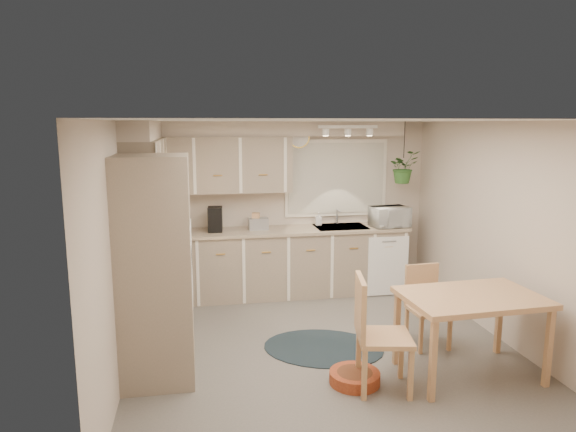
% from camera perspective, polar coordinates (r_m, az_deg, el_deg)
% --- Properties ---
extents(floor, '(4.20, 4.20, 0.00)m').
position_cam_1_polar(floor, '(5.70, 3.87, -14.37)').
color(floor, '#69645D').
rests_on(floor, ground).
extents(ceiling, '(4.20, 4.20, 0.00)m').
position_cam_1_polar(ceiling, '(5.18, 4.20, 10.53)').
color(ceiling, silver).
rests_on(ceiling, wall_back).
extents(wall_back, '(4.00, 0.04, 2.40)m').
position_cam_1_polar(wall_back, '(7.33, 0.00, 1.04)').
color(wall_back, beige).
rests_on(wall_back, floor).
extents(wall_front, '(4.00, 0.04, 2.40)m').
position_cam_1_polar(wall_front, '(3.40, 12.88, -10.18)').
color(wall_front, beige).
rests_on(wall_front, floor).
extents(wall_left, '(0.04, 4.20, 2.40)m').
position_cam_1_polar(wall_left, '(5.21, -17.88, -3.27)').
color(wall_left, beige).
rests_on(wall_left, floor).
extents(wall_right, '(0.04, 4.20, 2.40)m').
position_cam_1_polar(wall_right, '(6.11, 22.53, -1.60)').
color(wall_right, beige).
rests_on(wall_right, floor).
extents(base_cab_left, '(0.60, 1.85, 0.90)m').
position_cam_1_polar(base_cab_left, '(6.22, -13.68, -8.07)').
color(base_cab_left, gray).
rests_on(base_cab_left, floor).
extents(base_cab_back, '(3.60, 0.60, 0.90)m').
position_cam_1_polar(base_cab_back, '(7.17, -1.15, -5.31)').
color(base_cab_back, gray).
rests_on(base_cab_back, floor).
extents(counter_left, '(0.64, 1.89, 0.04)m').
position_cam_1_polar(counter_left, '(6.09, -13.77, -3.86)').
color(counter_left, tan).
rests_on(counter_left, base_cab_left).
extents(counter_back, '(3.64, 0.64, 0.04)m').
position_cam_1_polar(counter_back, '(7.05, -1.15, -1.65)').
color(counter_back, tan).
rests_on(counter_back, base_cab_back).
extents(oven_stack, '(0.65, 0.65, 2.10)m').
position_cam_1_polar(oven_stack, '(4.85, -14.53, -5.92)').
color(oven_stack, gray).
rests_on(oven_stack, floor).
extents(wall_oven_face, '(0.02, 0.56, 0.58)m').
position_cam_1_polar(wall_oven_face, '(4.83, -10.72, -5.82)').
color(wall_oven_face, white).
rests_on(wall_oven_face, oven_stack).
extents(upper_cab_left, '(0.35, 2.00, 0.75)m').
position_cam_1_polar(upper_cab_left, '(6.07, -15.34, 4.71)').
color(upper_cab_left, gray).
rests_on(upper_cab_left, wall_left).
extents(upper_cab_back, '(2.00, 0.35, 0.75)m').
position_cam_1_polar(upper_cab_back, '(6.97, -7.89, 5.65)').
color(upper_cab_back, gray).
rests_on(upper_cab_back, wall_back).
extents(soffit_left, '(0.30, 2.00, 0.20)m').
position_cam_1_polar(soffit_left, '(6.05, -15.80, 9.18)').
color(soffit_left, beige).
rests_on(soffit_left, wall_left).
extents(soffit_back, '(3.60, 0.30, 0.20)m').
position_cam_1_polar(soffit_back, '(7.06, -1.40, 9.65)').
color(soffit_back, beige).
rests_on(soffit_back, wall_back).
extents(cooktop, '(0.52, 0.58, 0.02)m').
position_cam_1_polar(cooktop, '(5.52, -14.03, -5.04)').
color(cooktop, white).
rests_on(cooktop, counter_left).
extents(range_hood, '(0.40, 0.60, 0.14)m').
position_cam_1_polar(range_hood, '(5.43, -14.45, -0.40)').
color(range_hood, white).
rests_on(range_hood, upper_cab_left).
extents(window_blinds, '(1.40, 0.02, 1.00)m').
position_cam_1_polar(window_blinds, '(7.40, 5.40, 4.21)').
color(window_blinds, silver).
rests_on(window_blinds, wall_back).
extents(window_frame, '(1.50, 0.02, 1.10)m').
position_cam_1_polar(window_frame, '(7.41, 5.37, 4.22)').
color(window_frame, white).
rests_on(window_frame, wall_back).
extents(sink, '(0.70, 0.48, 0.10)m').
position_cam_1_polar(sink, '(7.25, 5.87, -1.52)').
color(sink, '#989A9F').
rests_on(sink, counter_back).
extents(dishwasher_front, '(0.58, 0.02, 0.83)m').
position_cam_1_polar(dishwasher_front, '(7.27, 11.05, -5.49)').
color(dishwasher_front, white).
rests_on(dishwasher_front, base_cab_back).
extents(track_light_bar, '(0.80, 0.04, 0.04)m').
position_cam_1_polar(track_light_bar, '(6.86, 6.68, 9.82)').
color(track_light_bar, white).
rests_on(track_light_bar, ceiling).
extents(wall_clock, '(0.30, 0.03, 0.30)m').
position_cam_1_polar(wall_clock, '(7.24, 1.23, 8.72)').
color(wall_clock, gold).
rests_on(wall_clock, wall_back).
extents(dining_table, '(1.30, 0.90, 0.80)m').
position_cam_1_polar(dining_table, '(5.27, 19.50, -12.38)').
color(dining_table, tan).
rests_on(dining_table, floor).
extents(chair_left, '(0.57, 0.57, 1.04)m').
position_cam_1_polar(chair_left, '(4.77, 10.68, -12.78)').
color(chair_left, tan).
rests_on(chair_left, floor).
extents(chair_back, '(0.43, 0.43, 0.86)m').
position_cam_1_polar(chair_back, '(5.77, 15.36, -9.78)').
color(chair_back, tan).
rests_on(chair_back, floor).
extents(braided_rug, '(1.54, 1.34, 0.01)m').
position_cam_1_polar(braided_rug, '(5.68, 3.93, -14.38)').
color(braided_rug, black).
rests_on(braided_rug, floor).
extents(pet_bed, '(0.48, 0.48, 0.11)m').
position_cam_1_polar(pet_bed, '(5.02, 7.42, -17.37)').
color(pet_bed, '#A94821').
rests_on(pet_bed, floor).
extents(microwave, '(0.54, 0.35, 0.35)m').
position_cam_1_polar(microwave, '(7.34, 11.23, 0.16)').
color(microwave, white).
rests_on(microwave, counter_back).
extents(soap_bottle, '(0.10, 0.20, 0.09)m').
position_cam_1_polar(soap_bottle, '(7.31, 3.40, -0.73)').
color(soap_bottle, white).
rests_on(soap_bottle, counter_back).
extents(hanging_plant, '(0.50, 0.54, 0.35)m').
position_cam_1_polar(hanging_plant, '(7.32, 12.68, 4.94)').
color(hanging_plant, '#2F5E25').
rests_on(hanging_plant, ceiling).
extents(coffee_maker, '(0.21, 0.24, 0.33)m').
position_cam_1_polar(coffee_maker, '(6.94, -8.10, -0.36)').
color(coffee_maker, black).
rests_on(coffee_maker, counter_back).
extents(toaster, '(0.27, 0.16, 0.16)m').
position_cam_1_polar(toaster, '(7.02, -3.31, -0.88)').
color(toaster, '#989A9F').
rests_on(toaster, counter_back).
extents(knife_block, '(0.12, 0.12, 0.23)m').
position_cam_1_polar(knife_block, '(7.04, -3.59, -0.57)').
color(knife_block, tan).
rests_on(knife_block, counter_back).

